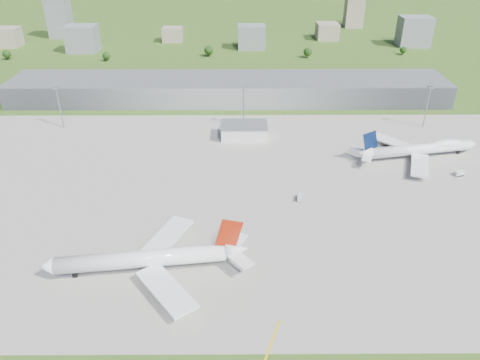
{
  "coord_description": "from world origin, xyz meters",
  "views": [
    {
      "loc": [
        6.42,
        -149.78,
        113.12
      ],
      "look_at": [
        7.39,
        33.82,
        9.0
      ],
      "focal_mm": 35.0,
      "sensor_mm": 36.0,
      "label": 1
    }
  ],
  "objects_px": {
    "airliner_red_twin": "(149,259)",
    "van_white_far": "(459,174)",
    "van_white_near": "(300,198)",
    "tug_yellow": "(202,257)",
    "airliner_blue_quad": "(421,149)"
  },
  "relations": [
    {
      "from": "airliner_red_twin",
      "to": "van_white_far",
      "type": "distance_m",
      "value": 158.95
    },
    {
      "from": "van_white_near",
      "to": "van_white_far",
      "type": "distance_m",
      "value": 85.02
    },
    {
      "from": "van_white_far",
      "to": "tug_yellow",
      "type": "bearing_deg",
      "value": -169.06
    },
    {
      "from": "van_white_near",
      "to": "van_white_far",
      "type": "relative_size",
      "value": 1.01
    },
    {
      "from": "airliner_red_twin",
      "to": "van_white_far",
      "type": "bearing_deg",
      "value": -160.49
    },
    {
      "from": "airliner_red_twin",
      "to": "van_white_near",
      "type": "height_order",
      "value": "airliner_red_twin"
    },
    {
      "from": "airliner_red_twin",
      "to": "van_white_far",
      "type": "height_order",
      "value": "airliner_red_twin"
    },
    {
      "from": "airliner_red_twin",
      "to": "van_white_far",
      "type": "relative_size",
      "value": 14.13
    },
    {
      "from": "airliner_red_twin",
      "to": "airliner_blue_quad",
      "type": "xyz_separation_m",
      "value": [
        129.28,
        91.13,
        -0.41
      ]
    },
    {
      "from": "airliner_blue_quad",
      "to": "van_white_near",
      "type": "height_order",
      "value": "airliner_blue_quad"
    },
    {
      "from": "airliner_blue_quad",
      "to": "van_white_far",
      "type": "bearing_deg",
      "value": -68.44
    },
    {
      "from": "airliner_blue_quad",
      "to": "van_white_near",
      "type": "relative_size",
      "value": 12.95
    },
    {
      "from": "airliner_blue_quad",
      "to": "van_white_near",
      "type": "xyz_separation_m",
      "value": [
        -69.06,
        -42.74,
        -3.73
      ]
    },
    {
      "from": "airliner_red_twin",
      "to": "airliner_blue_quad",
      "type": "height_order",
      "value": "airliner_red_twin"
    },
    {
      "from": "van_white_far",
      "to": "van_white_near",
      "type": "bearing_deg",
      "value": 178.78
    }
  ]
}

